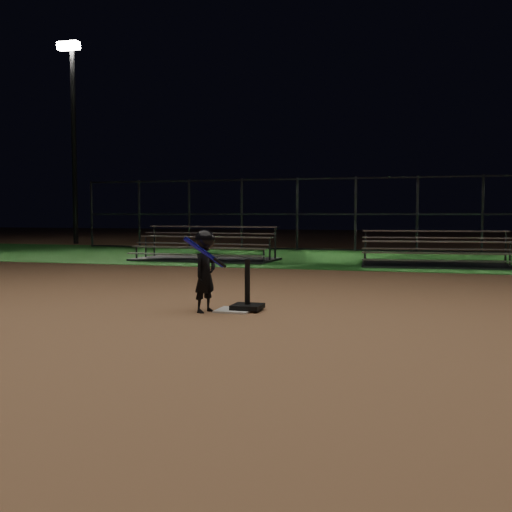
{
  "coord_description": "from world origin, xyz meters",
  "views": [
    {
      "loc": [
        2.42,
        -7.37,
        1.26
      ],
      "look_at": [
        0.0,
        1.0,
        0.65
      ],
      "focal_mm": 42.32,
      "sensor_mm": 36.0,
      "label": 1
    }
  ],
  "objects_px": {
    "bleacher_right": "(436,259)",
    "light_pole_left": "(73,125)",
    "home_plate": "(235,310)",
    "child_batter": "(205,268)",
    "bleacher_left": "(205,254)",
    "batting_tee": "(247,300)"
  },
  "relations": [
    {
      "from": "batting_tee",
      "to": "bleacher_right",
      "type": "bearing_deg",
      "value": 72.41
    },
    {
      "from": "home_plate",
      "to": "child_batter",
      "type": "distance_m",
      "value": 0.67
    },
    {
      "from": "child_batter",
      "to": "light_pole_left",
      "type": "height_order",
      "value": "light_pole_left"
    },
    {
      "from": "batting_tee",
      "to": "bleacher_right",
      "type": "height_order",
      "value": "bleacher_right"
    },
    {
      "from": "child_batter",
      "to": "bleacher_left",
      "type": "height_order",
      "value": "child_batter"
    },
    {
      "from": "home_plate",
      "to": "light_pole_left",
      "type": "xyz_separation_m",
      "value": [
        -12.0,
        14.94,
        4.93
      ]
    },
    {
      "from": "home_plate",
      "to": "light_pole_left",
      "type": "height_order",
      "value": "light_pole_left"
    },
    {
      "from": "batting_tee",
      "to": "child_batter",
      "type": "height_order",
      "value": "child_batter"
    },
    {
      "from": "bleacher_left",
      "to": "light_pole_left",
      "type": "height_order",
      "value": "light_pole_left"
    },
    {
      "from": "batting_tee",
      "to": "bleacher_right",
      "type": "distance_m",
      "value": 7.98
    },
    {
      "from": "child_batter",
      "to": "bleacher_left",
      "type": "bearing_deg",
      "value": 42.17
    },
    {
      "from": "child_batter",
      "to": "light_pole_left",
      "type": "distance_m",
      "value": 19.6
    },
    {
      "from": "home_plate",
      "to": "child_batter",
      "type": "relative_size",
      "value": 0.42
    },
    {
      "from": "bleacher_left",
      "to": "bleacher_right",
      "type": "height_order",
      "value": "bleacher_left"
    },
    {
      "from": "batting_tee",
      "to": "light_pole_left",
      "type": "bearing_deg",
      "value": 129.26
    },
    {
      "from": "home_plate",
      "to": "light_pole_left",
      "type": "relative_size",
      "value": 0.05
    },
    {
      "from": "bleacher_right",
      "to": "light_pole_left",
      "type": "xyz_separation_m",
      "value": [
        -14.56,
        7.26,
        4.77
      ]
    },
    {
      "from": "batting_tee",
      "to": "child_batter",
      "type": "xyz_separation_m",
      "value": [
        -0.49,
        -0.26,
        0.43
      ]
    },
    {
      "from": "child_batter",
      "to": "bleacher_right",
      "type": "xyz_separation_m",
      "value": [
        2.9,
        7.87,
        -0.39
      ]
    },
    {
      "from": "home_plate",
      "to": "batting_tee",
      "type": "xyz_separation_m",
      "value": [
        0.15,
        0.07,
        0.12
      ]
    },
    {
      "from": "home_plate",
      "to": "light_pole_left",
      "type": "distance_m",
      "value": 19.79
    },
    {
      "from": "bleacher_left",
      "to": "light_pole_left",
      "type": "distance_m",
      "value": 12.11
    }
  ]
}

